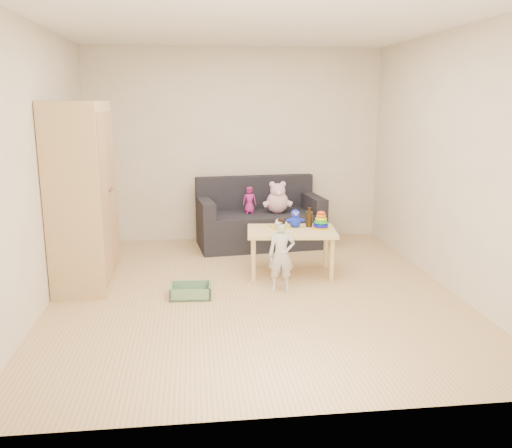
{
  "coord_description": "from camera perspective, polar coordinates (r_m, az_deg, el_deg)",
  "views": [
    {
      "loc": [
        -0.59,
        -5.19,
        1.9
      ],
      "look_at": [
        0.05,
        0.25,
        0.65
      ],
      "focal_mm": 38.0,
      "sensor_mm": 36.0,
      "label": 1
    }
  ],
  "objects": [
    {
      "name": "play_table",
      "position": [
        6.06,
        3.71,
        -2.94
      ],
      "size": [
        1.02,
        0.71,
        0.51
      ],
      "primitive_type": "cube",
      "rotation": [
        0.0,
        0.0,
        -0.1
      ],
      "color": "#ECD181",
      "rests_on": "ground"
    },
    {
      "name": "wooden_figure",
      "position": [
        5.96,
        2.68,
        -0.16
      ],
      "size": [
        0.05,
        0.04,
        0.1
      ],
      "primitive_type": null,
      "rotation": [
        0.0,
        0.0,
        0.24
      ],
      "color": "brown",
      "rests_on": "play_table"
    },
    {
      "name": "storage_bin",
      "position": [
        5.45,
        -6.88,
        -6.99
      ],
      "size": [
        0.42,
        0.32,
        0.12
      ],
      "primitive_type": null,
      "rotation": [
        0.0,
        0.0,
        -0.04
      ],
      "color": "#638963",
      "rests_on": "ground"
    },
    {
      "name": "yellow_book",
      "position": [
        6.09,
        2.52,
        -0.3
      ],
      "size": [
        0.23,
        0.23,
        0.01
      ],
      "primitive_type": "cube",
      "rotation": [
        0.0,
        0.0,
        0.19
      ],
      "color": "#CEC915",
      "rests_on": "play_table"
    },
    {
      "name": "toddler",
      "position": [
        5.51,
        2.69,
        -3.35
      ],
      "size": [
        0.28,
        0.2,
        0.73
      ],
      "primitive_type": "imported",
      "rotation": [
        0.0,
        0.0,
        -0.09
      ],
      "color": "beige",
      "rests_on": "ground"
    },
    {
      "name": "room",
      "position": [
        5.26,
        -0.22,
        6.3
      ],
      "size": [
        4.5,
        4.5,
        4.5
      ],
      "color": "tan",
      "rests_on": "ground"
    },
    {
      "name": "ring_stacker",
      "position": [
        6.06,
        6.85,
        0.24
      ],
      "size": [
        0.17,
        0.17,
        0.19
      ],
      "color": "#D5980B",
      "rests_on": "play_table"
    },
    {
      "name": "brown_bottle",
      "position": [
        6.13,
        5.62,
        0.58
      ],
      "size": [
        0.08,
        0.08,
        0.22
      ],
      "color": "black",
      "rests_on": "play_table"
    },
    {
      "name": "blue_plush",
      "position": [
        6.1,
        4.15,
        0.63
      ],
      "size": [
        0.19,
        0.16,
        0.21
      ],
      "primitive_type": null,
      "rotation": [
        0.0,
        0.0,
        0.15
      ],
      "color": "#192DE2",
      "rests_on": "play_table"
    },
    {
      "name": "wardrobe",
      "position": [
        5.86,
        -17.83,
        2.89
      ],
      "size": [
        0.53,
        1.05,
        1.9
      ],
      "primitive_type": "cube",
      "color": "tan",
      "rests_on": "ground"
    },
    {
      "name": "doll",
      "position": [
        7.09,
        -0.7,
        2.52
      ],
      "size": [
        0.18,
        0.12,
        0.35
      ],
      "primitive_type": "imported",
      "rotation": [
        0.0,
        0.0,
        0.01
      ],
      "color": "#A71F74",
      "rests_on": "sofa"
    },
    {
      "name": "pink_bear",
      "position": [
        7.13,
        2.27,
        2.58
      ],
      "size": [
        0.35,
        0.31,
        0.35
      ],
      "primitive_type": null,
      "rotation": [
        0.0,
        0.0,
        -0.16
      ],
      "color": "#E1A6BC",
      "rests_on": "sofa"
    },
    {
      "name": "sofa",
      "position": [
        7.22,
        0.43,
        -0.54
      ],
      "size": [
        1.7,
        0.98,
        0.45
      ],
      "primitive_type": "cube",
      "rotation": [
        0.0,
        0.0,
        0.11
      ],
      "color": "black",
      "rests_on": "ground"
    }
  ]
}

